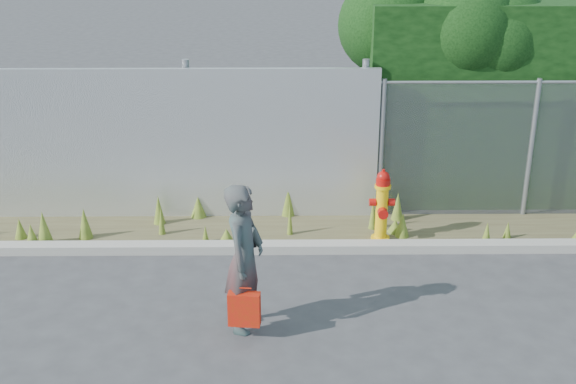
{
  "coord_description": "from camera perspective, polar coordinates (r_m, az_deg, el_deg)",
  "views": [
    {
      "loc": [
        -0.38,
        -6.82,
        4.19
      ],
      "look_at": [
        -0.3,
        1.4,
        1.0
      ],
      "focal_mm": 45.0,
      "sensor_mm": 36.0,
      "label": 1
    }
  ],
  "objects": [
    {
      "name": "corrugated_fence",
      "position": [
        10.69,
        -16.12,
        3.58
      ],
      "size": [
        8.5,
        0.21,
        2.3
      ],
      "color": "#B5B8BD",
      "rests_on": "ground"
    },
    {
      "name": "red_tote_bag",
      "position": [
        7.59,
        -3.48,
        -9.21
      ],
      "size": [
        0.33,
        0.12,
        0.44
      ],
      "rotation": [
        0.0,
        0.0,
        -0.11
      ],
      "color": "#AC2909"
    },
    {
      "name": "fire_hydrant",
      "position": [
        9.77,
        7.43,
        -1.16
      ],
      "size": [
        0.34,
        0.31,
        1.03
      ],
      "rotation": [
        0.0,
        0.0,
        -0.0
      ],
      "color": "yellow",
      "rests_on": "ground"
    },
    {
      "name": "black_shoulder_bag",
      "position": [
        7.71,
        -3.36,
        -3.85
      ],
      "size": [
        0.21,
        0.09,
        0.16
      ],
      "rotation": [
        0.0,
        0.0,
        0.36
      ],
      "color": "black"
    },
    {
      "name": "curb",
      "position": [
        9.56,
        1.78,
        -4.38
      ],
      "size": [
        16.0,
        0.22,
        0.12
      ],
      "primitive_type": "cube",
      "color": "#9C968D",
      "rests_on": "ground"
    },
    {
      "name": "woman",
      "position": [
        7.58,
        -3.47,
        -5.23
      ],
      "size": [
        0.54,
        0.68,
        1.64
      ],
      "primitive_type": "imported",
      "rotation": [
        0.0,
        0.0,
        1.3
      ],
      "color": "#0F6460",
      "rests_on": "ground"
    },
    {
      "name": "ground",
      "position": [
        8.01,
        2.28,
        -10.34
      ],
      "size": [
        80.0,
        80.0,
        0.0
      ],
      "primitive_type": "plane",
      "color": "#38373A",
      "rests_on": "ground"
    },
    {
      "name": "weed_strip",
      "position": [
        10.07,
        -3.45,
        -2.65
      ],
      "size": [
        16.0,
        1.29,
        0.53
      ],
      "color": "#4E462C",
      "rests_on": "ground"
    }
  ]
}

